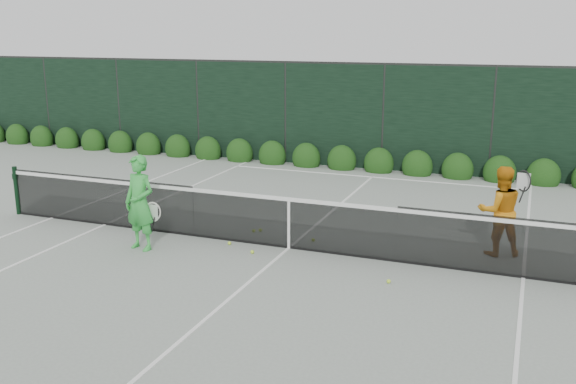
% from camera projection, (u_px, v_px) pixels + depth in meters
% --- Properties ---
extents(ground, '(80.00, 80.00, 0.00)m').
position_uv_depth(ground, '(289.00, 248.00, 11.93)').
color(ground, gray).
rests_on(ground, ground).
extents(tennis_net, '(12.90, 0.10, 1.07)m').
position_uv_depth(tennis_net, '(288.00, 221.00, 11.81)').
color(tennis_net, black).
rests_on(tennis_net, ground).
extents(player_woman, '(0.71, 0.53, 1.76)m').
position_uv_depth(player_woman, '(140.00, 203.00, 11.69)').
color(player_woman, green).
rests_on(player_woman, ground).
extents(player_man, '(0.96, 0.86, 1.63)m').
position_uv_depth(player_man, '(500.00, 211.00, 11.42)').
color(player_man, orange).
rests_on(player_man, ground).
extents(court_lines, '(11.03, 23.83, 0.01)m').
position_uv_depth(court_lines, '(289.00, 248.00, 11.93)').
color(court_lines, white).
rests_on(court_lines, ground).
extents(windscreen_fence, '(32.00, 21.07, 3.06)m').
position_uv_depth(windscreen_fence, '(220.00, 206.00, 9.10)').
color(windscreen_fence, black).
rests_on(windscreen_fence, ground).
extents(hedge_row, '(31.66, 0.65, 0.94)m').
position_uv_depth(hedge_row, '(379.00, 164.00, 18.33)').
color(hedge_row, '#12340E').
rests_on(hedge_row, ground).
extents(tennis_balls, '(3.29, 1.82, 0.07)m').
position_uv_depth(tennis_balls, '(280.00, 245.00, 12.02)').
color(tennis_balls, '#C6F035').
rests_on(tennis_balls, ground).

